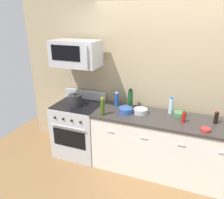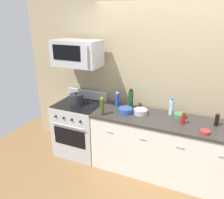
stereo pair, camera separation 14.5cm
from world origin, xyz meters
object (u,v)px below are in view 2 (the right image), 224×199
at_px(bottle_olive_oil, 102,107).
at_px(bottle_hot_sauce_red, 183,118).
at_px(bottle_wine_green, 131,99).
at_px(bowl_steel_prep, 141,111).
at_px(bowl_blue_mixing, 125,110).
at_px(bottle_soda_blue, 117,99).
at_px(bowl_green_glaze, 180,115).
at_px(microwave, 77,53).
at_px(bottle_water_clear, 171,107).
at_px(bowl_red_small, 205,132).
at_px(range_oven, 80,128).
at_px(bottle_soy_sauce_dark, 217,120).
at_px(stockpot, 77,99).

relative_size(bottle_olive_oil, bottle_hot_sauce_red, 1.58).
relative_size(bottle_wine_green, bowl_steel_prep, 1.53).
relative_size(bottle_wine_green, bowl_blue_mixing, 1.49).
distance_m(bottle_soda_blue, bowl_green_glaze, 0.99).
bearing_deg(microwave, bottle_water_clear, 5.71).
xyz_separation_m(microwave, bowl_red_small, (1.97, -0.25, -0.81)).
height_order(bowl_steel_prep, bowl_green_glaze, bowl_steel_prep).
relative_size(bottle_hot_sauce_red, bowl_green_glaze, 0.98).
bearing_deg(range_oven, microwave, 89.71).
bearing_deg(bottle_hot_sauce_red, bowl_red_small, -28.76).
xyz_separation_m(bottle_soda_blue, bowl_steel_prep, (0.44, -0.15, -0.07)).
distance_m(bottle_soy_sauce_dark, bottle_soda_blue, 1.48).
xyz_separation_m(bottle_wine_green, bowl_blue_mixing, (-0.00, -0.22, -0.10)).
height_order(microwave, bottle_water_clear, microwave).
distance_m(microwave, bowl_green_glaze, 1.80).
bearing_deg(stockpot, bottle_soda_blue, 20.29).
bearing_deg(bowl_red_small, microwave, 172.69).
bearing_deg(bottle_wine_green, bottle_water_clear, 0.48).
height_order(range_oven, bowl_steel_prep, range_oven).
distance_m(microwave, bottle_water_clear, 1.65).
height_order(bottle_hot_sauce_red, stockpot, stockpot).
height_order(bottle_water_clear, stockpot, bottle_water_clear).
xyz_separation_m(bottle_soy_sauce_dark, bottle_wine_green, (-1.25, 0.11, 0.06)).
relative_size(microwave, bowl_blue_mixing, 3.57).
bearing_deg(bowl_steel_prep, microwave, 179.22).
relative_size(range_oven, bowl_red_small, 8.88).
relative_size(microwave, bottle_olive_oil, 2.73).
bearing_deg(bowl_green_glaze, range_oven, -174.89).
distance_m(bottle_soda_blue, bowl_blue_mixing, 0.31).
relative_size(bottle_water_clear, bowl_red_small, 2.07).
relative_size(bottle_soda_blue, bottle_hot_sauce_red, 1.37).
height_order(bottle_hot_sauce_red, bowl_green_glaze, bottle_hot_sauce_red).
bearing_deg(bottle_soy_sauce_dark, range_oven, -177.94).
height_order(bottle_olive_oil, bottle_hot_sauce_red, bottle_olive_oil).
relative_size(bottle_wine_green, bottle_olive_oil, 1.14).
relative_size(microwave, bowl_steel_prep, 3.66).
relative_size(bottle_soy_sauce_dark, bowl_red_small, 1.48).
bearing_deg(bowl_green_glaze, bottle_soy_sauce_dark, -8.15).
relative_size(bottle_wine_green, stockpot, 1.42).
bearing_deg(bowl_red_small, bowl_green_glaze, 135.10).
relative_size(bottle_soy_sauce_dark, bowl_blue_mixing, 0.86).
xyz_separation_m(bottle_olive_oil, stockpot, (-0.55, 0.17, -0.03)).
distance_m(bottle_soy_sauce_dark, bowl_steel_prep, 1.04).
relative_size(range_oven, bottle_hot_sauce_red, 6.20).
height_order(bottle_water_clear, bowl_steel_prep, bottle_water_clear).
bearing_deg(bowl_green_glaze, microwave, -176.47).
bearing_deg(bowl_steel_prep, bottle_wine_green, 143.49).
bearing_deg(bottle_wine_green, microwave, -170.45).
relative_size(bottle_hot_sauce_red, bowl_blue_mixing, 0.83).
bearing_deg(bottle_olive_oil, stockpot, 162.44).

